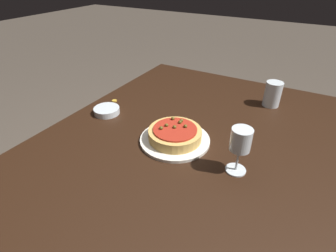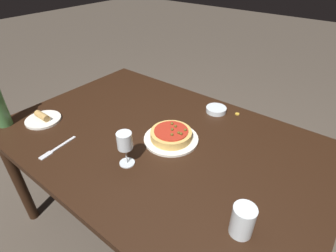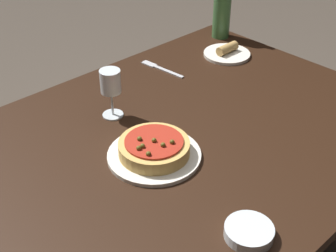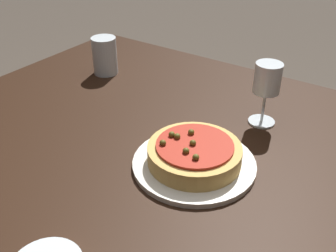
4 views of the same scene
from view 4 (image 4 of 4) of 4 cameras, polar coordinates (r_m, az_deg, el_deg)
dining_table at (r=0.90m, az=7.43°, el=-9.73°), size 1.59×1.05×0.73m
dinner_plate at (r=0.85m, az=3.80°, el=-5.47°), size 0.27×0.27×0.01m
pizza at (r=0.84m, az=3.84°, el=-3.95°), size 0.20×0.20×0.06m
wine_glass at (r=0.98m, az=14.20°, el=6.30°), size 0.07×0.07×0.16m
water_cup at (r=1.27m, az=-9.16°, el=10.04°), size 0.08×0.08×0.12m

